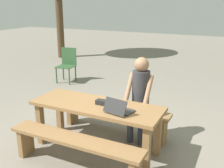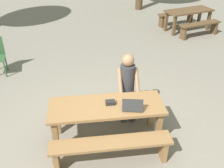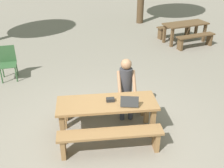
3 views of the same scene
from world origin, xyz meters
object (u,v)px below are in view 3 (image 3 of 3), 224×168
(plastic_chair, at_px, (8,62))
(laptop, at_px, (129,102))
(picnic_table_front, at_px, (107,107))
(person_seated, at_px, (126,84))
(picnic_table_mid, at_px, (185,26))
(small_pouch, at_px, (110,100))

(plastic_chair, bearing_deg, laptop, -52.63)
(picnic_table_front, distance_m, laptop, 0.46)
(laptop, xyz_separation_m, person_seated, (0.05, 0.67, 0.01))
(person_seated, xyz_separation_m, picnic_table_mid, (2.99, 4.54, -0.17))
(picnic_table_front, height_order, laptop, laptop)
(picnic_table_front, bearing_deg, small_pouch, 21.21)
(laptop, relative_size, small_pouch, 2.42)
(picnic_table_front, bearing_deg, plastic_chair, 131.99)
(picnic_table_front, xyz_separation_m, small_pouch, (0.07, 0.03, 0.15))
(plastic_chair, bearing_deg, person_seated, -44.61)
(plastic_chair, bearing_deg, picnic_table_front, -55.77)
(small_pouch, distance_m, picnic_table_mid, 6.08)
(laptop, bearing_deg, small_pouch, -13.10)
(picnic_table_mid, bearing_deg, picnic_table_front, -140.27)
(small_pouch, height_order, person_seated, person_seated)
(picnic_table_front, distance_m, plastic_chair, 3.67)
(person_seated, bearing_deg, laptop, -93.86)
(picnic_table_front, distance_m, picnic_table_mid, 6.14)
(laptop, bearing_deg, picnic_table_mid, -109.29)
(plastic_chair, distance_m, picnic_table_mid, 6.35)
(picnic_table_front, relative_size, small_pouch, 12.09)
(laptop, distance_m, small_pouch, 0.37)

